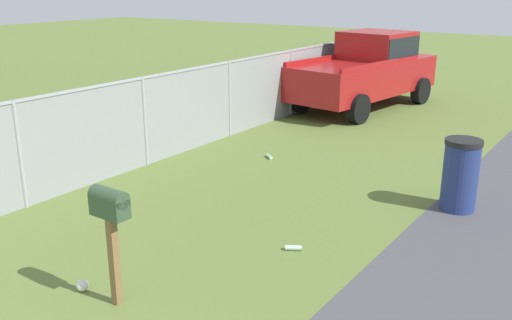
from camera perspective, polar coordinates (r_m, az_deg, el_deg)
name	(u,v)px	position (r m, az deg, el deg)	size (l,w,h in m)	color
mailbox	(110,213)	(6.25, -14.42, -5.20)	(0.22, 0.45, 1.37)	brown
pickup_truck	(367,68)	(16.42, 11.11, 9.02)	(5.24, 2.64, 2.09)	maroon
trash_bin	(460,175)	(9.35, 19.81, -1.41)	(0.57, 0.57, 1.14)	navy
fence_section	(229,96)	(13.04, -2.69, 6.43)	(16.07, 0.07, 1.73)	#9EA3A8
litter_bottle_near_hydrant	(293,248)	(7.70, 3.78, -8.78)	(0.07, 0.07, 0.22)	#B2D8BF
litter_bag_by_mailbox	(82,285)	(7.04, -17.02, -11.93)	(0.14, 0.14, 0.14)	silver
litter_bottle_far_scatter	(269,156)	(11.54, 1.33, 0.35)	(0.07, 0.07, 0.22)	#B2D8BF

